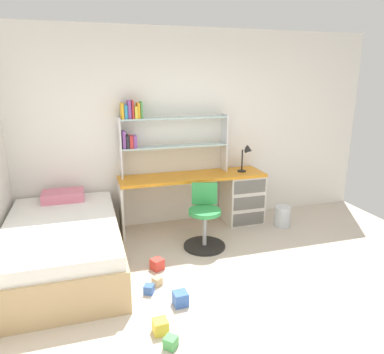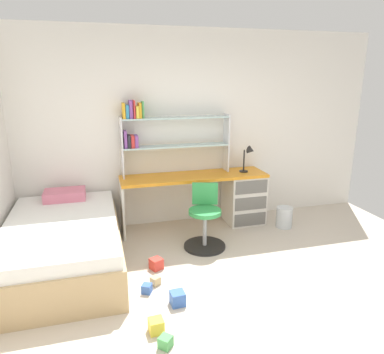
{
  "view_description": "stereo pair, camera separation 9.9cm",
  "coord_description": "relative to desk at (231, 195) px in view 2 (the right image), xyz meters",
  "views": [
    {
      "loc": [
        -1.35,
        -2.42,
        2.05
      ],
      "look_at": [
        -0.21,
        1.4,
        0.94
      ],
      "focal_mm": 33.47,
      "sensor_mm": 36.0,
      "label": 1
    },
    {
      "loc": [
        -1.25,
        -2.45,
        2.05
      ],
      "look_at": [
        -0.21,
        1.4,
        0.94
      ],
      "focal_mm": 33.47,
      "sensor_mm": 36.0,
      "label": 2
    }
  ],
  "objects": [
    {
      "name": "bookshelf_hutch",
      "position": [
        -0.99,
        0.14,
        0.93
      ],
      "size": [
        1.48,
        0.22,
        1.01
      ],
      "color": "silver",
      "rests_on": "desk"
    },
    {
      "name": "swivel_chair",
      "position": [
        -0.58,
        -0.63,
        -0.11
      ],
      "size": [
        0.52,
        0.52,
        0.79
      ],
      "color": "black",
      "rests_on": "ground_plane"
    },
    {
      "name": "desk_lamp",
      "position": [
        0.24,
        -0.05,
        0.59
      ],
      "size": [
        0.2,
        0.16,
        0.38
      ],
      "color": "black",
      "rests_on": "desk"
    },
    {
      "name": "waste_bin",
      "position": [
        0.68,
        -0.36,
        -0.28
      ],
      "size": [
        0.23,
        0.23,
        0.29
      ],
      "primitive_type": "cylinder",
      "color": "silver",
      "rests_on": "ground_plane"
    },
    {
      "name": "toy_block_yellow_2",
      "position": [
        -1.44,
        -2.04,
        -0.36
      ],
      "size": [
        0.13,
        0.13,
        0.12
      ],
      "primitive_type": "cube",
      "rotation": [
        0.0,
        0.0,
        1.63
      ],
      "color": "gold",
      "rests_on": "ground_plane"
    },
    {
      "name": "toy_block_blue_0",
      "position": [
        -1.18,
        -1.72,
        -0.36
      ],
      "size": [
        0.14,
        0.14,
        0.13
      ],
      "primitive_type": "cube",
      "rotation": [
        0.0,
        0.0,
        0.06
      ],
      "color": "#3860B7",
      "rests_on": "ground_plane"
    },
    {
      "name": "bed_platform",
      "position": [
        -2.24,
        -0.72,
        -0.15
      ],
      "size": [
        1.22,
        1.99,
        0.68
      ],
      "color": "tan",
      "rests_on": "ground_plane"
    },
    {
      "name": "toy_block_blue_5",
      "position": [
        -1.43,
        -1.46,
        -0.38
      ],
      "size": [
        0.12,
        0.12,
        0.09
      ],
      "primitive_type": "cube",
      "rotation": [
        0.0,
        0.0,
        2.66
      ],
      "color": "#3860B7",
      "rests_on": "ground_plane"
    },
    {
      "name": "toy_block_natural_1",
      "position": [
        -1.33,
        -1.33,
        -0.38
      ],
      "size": [
        0.11,
        0.11,
        0.08
      ],
      "primitive_type": "cube",
      "rotation": [
        0.0,
        0.0,
        0.51
      ],
      "color": "tan",
      "rests_on": "ground_plane"
    },
    {
      "name": "ground_plane",
      "position": [
        -0.56,
        -2.11,
        -0.43
      ],
      "size": [
        5.62,
        5.79,
        0.02
      ],
      "primitive_type": "cube",
      "color": "beige"
    },
    {
      "name": "toy_block_green_3",
      "position": [
        -1.4,
        -2.23,
        -0.38
      ],
      "size": [
        0.13,
        0.13,
        0.09
      ],
      "primitive_type": "cube",
      "rotation": [
        0.0,
        0.0,
        2.38
      ],
      "color": "#479E51",
      "rests_on": "ground_plane"
    },
    {
      "name": "desk",
      "position": [
        0.0,
        0.0,
        0.0
      ],
      "size": [
        2.02,
        0.52,
        0.76
      ],
      "color": "orange",
      "rests_on": "ground_plane"
    },
    {
      "name": "room_shell",
      "position": [
        -1.75,
        -0.92,
        0.92
      ],
      "size": [
        5.62,
        5.79,
        2.69
      ],
      "color": "white",
      "rests_on": "ground_plane"
    },
    {
      "name": "toy_block_red_4",
      "position": [
        -1.27,
        -1.03,
        -0.36
      ],
      "size": [
        0.16,
        0.16,
        0.12
      ],
      "primitive_type": "cube",
      "rotation": [
        0.0,
        0.0,
        0.45
      ],
      "color": "red",
      "rests_on": "ground_plane"
    }
  ]
}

